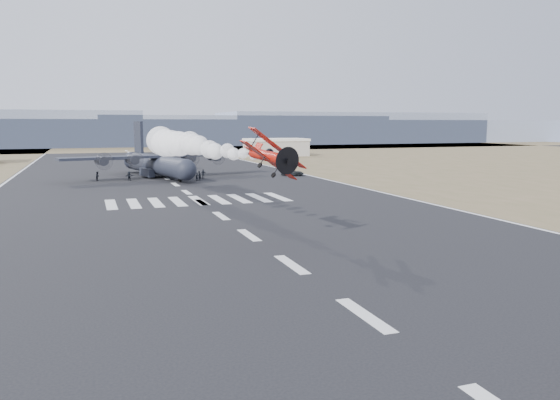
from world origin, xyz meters
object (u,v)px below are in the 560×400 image
crew_a (184,173)px  crew_g (197,177)px  crew_d (203,174)px  hangar_right (276,147)px  aerobatic_biplane (270,156)px  crew_c (180,175)px  transport_aircraft (157,163)px  crew_h (98,176)px  crew_b (199,176)px  support_vehicle (292,173)px  crew_e (171,175)px  crew_f (129,176)px

crew_a → crew_g: 7.10m
crew_d → crew_g: bearing=70.2°
hangar_right → aerobatic_biplane: 136.83m
crew_c → transport_aircraft: bearing=147.5°
crew_a → crew_h: crew_a is taller
crew_b → crew_g: bearing=28.9°
support_vehicle → crew_e: (-25.30, 1.52, 0.12)m
crew_g → crew_e: bearing=-163.4°
crew_d → transport_aircraft: bearing=-28.2°
aerobatic_biplane → crew_a: bearing=80.1°
crew_c → crew_d: crew_d is taller
crew_a → crew_b: (1.96, -5.75, -0.05)m
crew_a → crew_d: bearing=161.7°
hangar_right → support_vehicle: bearing=-106.2°
support_vehicle → crew_e: bearing=114.3°
crew_b → crew_f: (-12.91, 3.16, 0.04)m
aerobatic_biplane → crew_e: (-0.58, 61.39, -7.19)m
crew_c → crew_d: size_ratio=0.98×
hangar_right → crew_c: (-43.87, -70.59, -2.10)m
crew_c → crew_e: 3.18m
crew_h → transport_aircraft: bearing=-46.9°
crew_h → crew_d: bearing=-70.1°
crew_d → aerobatic_biplane: bearing=91.6°
crew_f → hangar_right: bearing=26.3°
aerobatic_biplane → crew_d: size_ratio=3.41×
hangar_right → crew_b: (-40.48, -71.91, -2.12)m
support_vehicle → crew_a: size_ratio=2.58×
aerobatic_biplane → crew_f: aerobatic_biplane is taller
support_vehicle → crew_c: size_ratio=2.64×
aerobatic_biplane → crew_c: 59.03m
crew_d → crew_g: crew_d is taller
crew_c → crew_f: size_ratio=0.99×
crew_f → crew_e: bearing=-19.1°
crew_e → crew_b: bearing=100.9°
crew_b → crew_h: crew_b is taller
hangar_right → crew_e: (-45.39, -67.80, -2.22)m
hangar_right → support_vehicle: 72.20m
crew_b → crew_d: 3.20m
crew_b → crew_g: crew_b is taller
hangar_right → support_vehicle: (-20.09, -69.31, -2.34)m
crew_h → crew_c: bearing=-78.0°
crew_a → crew_e: 3.38m
hangar_right → crew_b: 82.54m
crew_e → crew_h: 13.78m
support_vehicle → hangar_right: bearing=11.5°
crew_c → crew_a: bearing=104.1°
crew_d → crew_e: bearing=-4.1°
hangar_right → crew_d: hangar_right is taller
support_vehicle → crew_b: crew_b is taller
hangar_right → support_vehicle: size_ratio=4.25×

